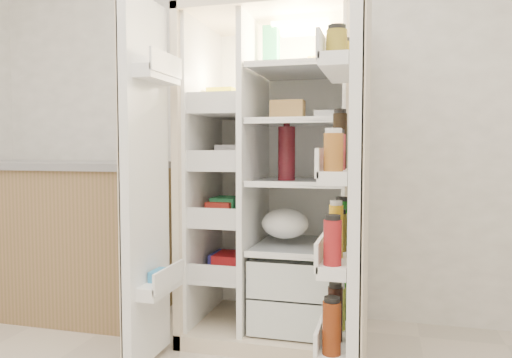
# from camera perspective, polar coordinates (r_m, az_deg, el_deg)

# --- Properties ---
(wall_back) EXTENTS (4.00, 0.02, 2.70)m
(wall_back) POSITION_cam_1_polar(r_m,az_deg,el_deg) (3.12, 2.22, 8.94)
(wall_back) COLOR white
(wall_back) RESTS_ON floor
(refrigerator) EXTENTS (0.92, 0.70, 1.80)m
(refrigerator) POSITION_cam_1_polar(r_m,az_deg,el_deg) (2.77, 2.67, -2.94)
(refrigerator) COLOR beige
(refrigerator) RESTS_ON floor
(freezer_door) EXTENTS (0.15, 0.40, 1.72)m
(freezer_door) POSITION_cam_1_polar(r_m,az_deg,el_deg) (2.36, -12.82, -0.55)
(freezer_door) COLOR white
(freezer_door) RESTS_ON floor
(fridge_door) EXTENTS (0.17, 0.58, 1.72)m
(fridge_door) POSITION_cam_1_polar(r_m,az_deg,el_deg) (2.00, 11.52, -1.74)
(fridge_door) COLOR white
(fridge_door) RESTS_ON floor
(kitchen_counter) EXTENTS (1.34, 0.72, 0.98)m
(kitchen_counter) POSITION_cam_1_polar(r_m,az_deg,el_deg) (3.44, -21.69, -6.19)
(kitchen_counter) COLOR #8E6A47
(kitchen_counter) RESTS_ON floor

